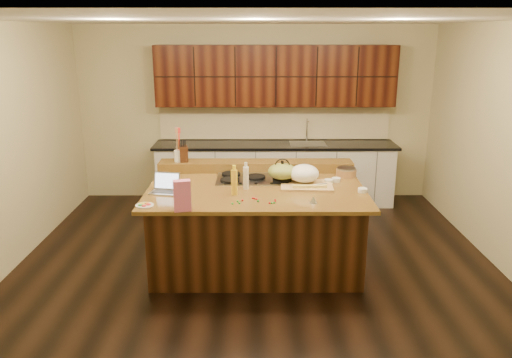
{
  "coord_description": "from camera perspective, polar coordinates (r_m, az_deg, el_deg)",
  "views": [
    {
      "loc": [
        -0.02,
        -5.3,
        2.57
      ],
      "look_at": [
        0.0,
        0.05,
        1.0
      ],
      "focal_mm": 35.0,
      "sensor_mm": 36.0,
      "label": 1
    }
  ],
  "objects": [
    {
      "name": "island",
      "position": [
        5.71,
        0.0,
        -5.31
      ],
      "size": [
        2.4,
        1.6,
        0.92
      ],
      "color": "black",
      "rests_on": "ground"
    },
    {
      "name": "ramekin_c",
      "position": [
        5.83,
        9.14,
        -0.09
      ],
      "size": [
        0.1,
        0.1,
        0.04
      ],
      "primitive_type": "cylinder",
      "rotation": [
        0.0,
        0.0,
        0.04
      ],
      "color": "white",
      "rests_on": "island"
    },
    {
      "name": "vinegar_bottle",
      "position": [
        5.46,
        -1.16,
        0.13
      ],
      "size": [
        0.07,
        0.07,
        0.25
      ],
      "primitive_type": "cylinder",
      "rotation": [
        0.0,
        0.0,
        -0.16
      ],
      "color": "silver",
      "rests_on": "island"
    },
    {
      "name": "laptop",
      "position": [
        5.47,
        -10.31,
        -0.9
      ],
      "size": [
        0.32,
        0.27,
        0.2
      ],
      "rotation": [
        0.0,
        0.0,
        -0.17
      ],
      "color": "#B7B7BC",
      "rests_on": "island"
    },
    {
      "name": "ramekin_b",
      "position": [
        5.75,
        8.29,
        -0.27
      ],
      "size": [
        0.11,
        0.11,
        0.04
      ],
      "primitive_type": "cylinder",
      "rotation": [
        0.0,
        0.0,
        -0.13
      ],
      "color": "white",
      "rests_on": "island"
    },
    {
      "name": "gumdrop_5",
      "position": [
        5.0,
        -2.72,
        -2.83
      ],
      "size": [
        0.02,
        0.02,
        0.02
      ],
      "primitive_type": "ellipsoid",
      "color": "#198C26",
      "rests_on": "island"
    },
    {
      "name": "gumdrop_12",
      "position": [
        5.13,
        0.09,
        -2.29
      ],
      "size": [
        0.02,
        0.02,
        0.02
      ],
      "primitive_type": "ellipsoid",
      "color": "red",
      "rests_on": "island"
    },
    {
      "name": "package_box",
      "position": [
        5.38,
        -8.45,
        -0.97
      ],
      "size": [
        0.11,
        0.09,
        0.13
      ],
      "primitive_type": "cube",
      "rotation": [
        0.0,
        0.0,
        0.34
      ],
      "color": "gold",
      "rests_on": "island"
    },
    {
      "name": "gumdrop_9",
      "position": [
        5.07,
        0.23,
        -2.54
      ],
      "size": [
        0.02,
        0.02,
        0.02
      ],
      "primitive_type": "ellipsoid",
      "color": "#198C26",
      "rests_on": "island"
    },
    {
      "name": "room",
      "position": [
        5.44,
        0.0,
        3.39
      ],
      "size": [
        5.52,
        5.02,
        2.72
      ],
      "color": "black",
      "rests_on": "ground"
    },
    {
      "name": "back_ledge",
      "position": [
        6.21,
        -0.02,
        1.51
      ],
      "size": [
        2.4,
        0.3,
        0.12
      ],
      "primitive_type": "cube",
      "color": "black",
      "rests_on": "island"
    },
    {
      "name": "cooktop",
      "position": [
        5.84,
        -0.01,
        0.09
      ],
      "size": [
        0.92,
        0.52,
        0.05
      ],
      "color": "gray",
      "rests_on": "island"
    },
    {
      "name": "oil_bottle",
      "position": [
        5.27,
        -2.5,
        -0.38
      ],
      "size": [
        0.08,
        0.08,
        0.27
      ],
      "primitive_type": "cylinder",
      "rotation": [
        0.0,
        0.0,
        -0.19
      ],
      "color": "gold",
      "rests_on": "island"
    },
    {
      "name": "wooden_tray",
      "position": [
        5.63,
        5.61,
        0.32
      ],
      "size": [
        0.59,
        0.47,
        0.23
      ],
      "rotation": [
        0.0,
        0.0,
        -0.06
      ],
      "color": "tan",
      "rests_on": "island"
    },
    {
      "name": "ramekin_a",
      "position": [
        5.5,
        12.09,
        -1.25
      ],
      "size": [
        0.11,
        0.11,
        0.04
      ],
      "primitive_type": "cylinder",
      "rotation": [
        0.0,
        0.0,
        0.13
      ],
      "color": "white",
      "rests_on": "island"
    },
    {
      "name": "gumdrop_8",
      "position": [
        5.16,
        -0.39,
        -2.19
      ],
      "size": [
        0.02,
        0.02,
        0.02
      ],
      "primitive_type": "ellipsoid",
      "color": "red",
      "rests_on": "island"
    },
    {
      "name": "gumdrop_3",
      "position": [
        5.02,
        1.82,
        -2.76
      ],
      "size": [
        0.02,
        0.02,
        0.02
      ],
      "primitive_type": "ellipsoid",
      "color": "#198C26",
      "rests_on": "island"
    },
    {
      "name": "kettle",
      "position": [
        5.69,
        3.02,
        0.87
      ],
      "size": [
        0.25,
        0.25,
        0.18
      ],
      "primitive_type": "ellipsoid",
      "rotation": [
        0.0,
        0.0,
        -0.31
      ],
      "color": "black",
      "rests_on": "cooktop"
    },
    {
      "name": "gumdrop_1",
      "position": [
        5.03,
        2.12,
        -2.72
      ],
      "size": [
        0.02,
        0.02,
        0.02
      ],
      "primitive_type": "ellipsoid",
      "color": "#198C26",
      "rests_on": "island"
    },
    {
      "name": "gumdrop_4",
      "position": [
        5.11,
        2.23,
        -2.39
      ],
      "size": [
        0.02,
        0.02,
        0.02
      ],
      "primitive_type": "ellipsoid",
      "color": "red",
      "rests_on": "island"
    },
    {
      "name": "kitchen_timer",
      "position": [
        5.06,
        6.58,
        -2.39
      ],
      "size": [
        0.1,
        0.1,
        0.07
      ],
      "primitive_type": "cone",
      "rotation": [
        0.0,
        0.0,
        0.4
      ],
      "color": "silver",
      "rests_on": "island"
    },
    {
      "name": "gumdrop_0",
      "position": [
        5.02,
        1.57,
        -2.75
      ],
      "size": [
        0.02,
        0.02,
        0.02
      ],
      "primitive_type": "ellipsoid",
      "color": "red",
      "rests_on": "island"
    },
    {
      "name": "back_counter",
      "position": [
        7.7,
        2.2,
        4.45
      ],
      "size": [
        3.7,
        0.66,
        2.4
      ],
      "color": "silver",
      "rests_on": "ground"
    },
    {
      "name": "pink_bag",
      "position": [
        4.83,
        -8.44,
        -1.89
      ],
      "size": [
        0.18,
        0.12,
        0.3
      ],
      "primitive_type": "cube",
      "rotation": [
        0.0,
        0.0,
        0.21
      ],
      "color": "pink",
      "rests_on": "island"
    },
    {
      "name": "gumdrop_10",
      "position": [
        5.06,
        2.19,
        -2.58
      ],
      "size": [
        0.02,
        0.02,
        0.02
      ],
      "primitive_type": "ellipsoid",
      "color": "red",
      "rests_on": "island"
    },
    {
      "name": "gumdrop_11",
      "position": [
        5.07,
        -2.12,
        -2.55
      ],
      "size": [
        0.02,
        0.02,
        0.02
      ],
      "primitive_type": "ellipsoid",
      "color": "#198C26",
      "rests_on": "island"
    },
    {
      "name": "strainer_bowl",
      "position": [
        6.05,
        10.27,
        0.71
      ],
      "size": [
        0.3,
        0.3,
        0.09
      ],
      "primitive_type": "cylinder",
      "rotation": [
        0.0,
        0.0,
        0.3
      ],
      "color": "#996B3F",
      "rests_on": "island"
    },
    {
      "name": "gumdrop_6",
      "position": [
        5.15,
        -0.18,
        -2.22
      ],
      "size": [
        0.02,
        0.02,
        0.02
      ],
      "primitive_type": "ellipsoid",
      "color": "red",
      "rests_on": "island"
    },
    {
      "name": "green_bowl",
      "position": [
        5.69,
        3.02,
        0.88
      ],
      "size": [
        0.35,
        0.35,
        0.18
      ],
      "primitive_type": "ellipsoid",
      "rotation": [
        0.0,
        0.0,
        -0.08
      ],
      "color": "olive",
      "rests_on": "cooktop"
    },
    {
      "name": "gumdrop_7",
      "position": [
        5.01,
        -1.9,
        -2.78
      ],
      "size": [
        0.02,
        0.02,
        0.02
      ],
      "primitive_type": "ellipsoid",
      "color": "#198C26",
      "rests_on": "island"
    },
    {
      "name": "utensil_crock",
      "position": [
        6.25,
        -8.79,
        2.64
      ],
      "size": [
        0.13,
        0.13,
        0.14
      ],
      "primitive_type": "cylinder",
      "rotation": [
        0.0,
        0.0,
        -0.12
      ],
      "color": "white",
      "rests_on": "back_ledge"
    },
    {
      "name": "knife_block",
      "position": [
        6.23,
        -8.29,
        2.89
      ],
      "size": [
        0.13,
        0.18,
        0.2
      ],
      "primitive_type": "cube",
      "rotation": [
        0.0,
        0.0,
        0.23
      ],
      "color": "black",
      "rests_on": "back_ledge"
    },
    {
      "name": "gumdrop_2",
      "position": [
        5.1,
        -1.55,
        -2.44
      ],
      "size": [
        0.02,
        0.02,
        0.02
      ],
      "primitive_type": "ellipsoid",
      "color": "red",
      "rests_on": "island"
    },
    {
      "name": "candy_plate",
      "position": [
        5.08,
        -12.62,
        -2.96
      ],
      "size": [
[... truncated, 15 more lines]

